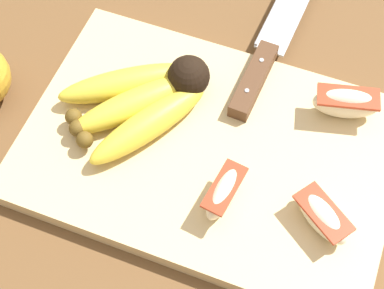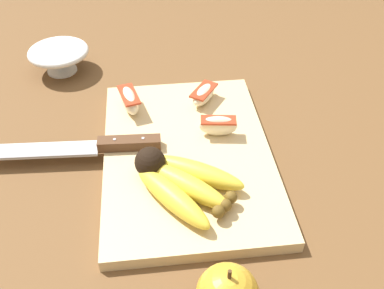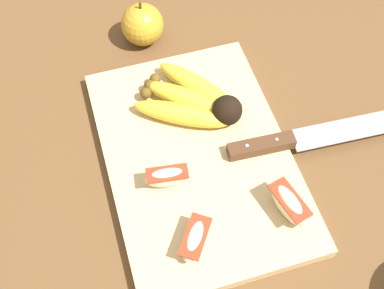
% 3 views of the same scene
% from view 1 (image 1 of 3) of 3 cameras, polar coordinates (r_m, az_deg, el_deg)
% --- Properties ---
extents(ground_plane, '(6.00, 6.00, 0.00)m').
position_cam_1_polar(ground_plane, '(0.67, 2.28, -1.23)').
color(ground_plane, brown).
extents(cutting_board, '(0.39, 0.26, 0.02)m').
position_cam_1_polar(cutting_board, '(0.66, 1.63, -0.48)').
color(cutting_board, '#DBBC84').
rests_on(cutting_board, ground_plane).
extents(banana_bunch, '(0.16, 0.17, 0.05)m').
position_cam_1_polar(banana_bunch, '(0.66, -4.47, 4.17)').
color(banana_bunch, black).
rests_on(banana_bunch, cutting_board).
extents(chefs_knife, '(0.05, 0.28, 0.02)m').
position_cam_1_polar(chefs_knife, '(0.72, 7.05, 8.65)').
color(chefs_knife, silver).
rests_on(chefs_knife, cutting_board).
extents(apple_wedge_near, '(0.07, 0.04, 0.04)m').
position_cam_1_polar(apple_wedge_near, '(0.67, 14.05, 3.72)').
color(apple_wedge_near, '#F4E5C1').
rests_on(apple_wedge_near, cutting_board).
extents(apple_wedge_middle, '(0.03, 0.07, 0.04)m').
position_cam_1_polar(apple_wedge_middle, '(0.60, 2.98, -4.42)').
color(apple_wedge_middle, '#F4E5C1').
rests_on(apple_wedge_middle, cutting_board).
extents(apple_wedge_far, '(0.07, 0.06, 0.03)m').
position_cam_1_polar(apple_wedge_far, '(0.61, 11.91, -6.49)').
color(apple_wedge_far, '#F4E5C1').
rests_on(apple_wedge_far, cutting_board).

